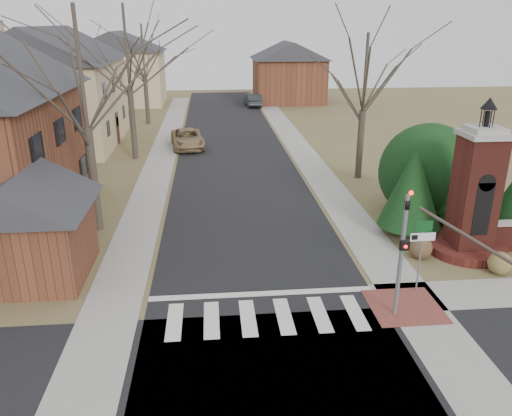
{
  "coord_description": "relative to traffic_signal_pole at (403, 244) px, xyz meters",
  "views": [
    {
      "loc": [
        -1.65,
        -13.27,
        9.15
      ],
      "look_at": [
        0.15,
        6.0,
        1.92
      ],
      "focal_mm": 35.0,
      "sensor_mm": 36.0,
      "label": 1
    }
  ],
  "objects": [
    {
      "name": "main_street",
      "position": [
        -4.3,
        21.43,
        -2.58
      ],
      "size": [
        8.0,
        70.0,
        0.01
      ],
      "primitive_type": "cube",
      "color": "black",
      "rests_on": "ground"
    },
    {
      "name": "brick_gate_monument",
      "position": [
        4.7,
        4.42,
        -0.42
      ],
      "size": [
        3.2,
        3.2,
        6.47
      ],
      "color": "maroon",
      "rests_on": "ground"
    },
    {
      "name": "stop_bar",
      "position": [
        -4.3,
        1.73,
        -2.58
      ],
      "size": [
        8.0,
        0.35,
        0.02
      ],
      "primitive_type": "cube",
      "color": "silver",
      "rests_on": "ground"
    },
    {
      "name": "house_stucco_left",
      "position": [
        -17.8,
        26.42,
        2.01
      ],
      "size": [
        9.8,
        12.8,
        9.28
      ],
      "color": "beige",
      "rests_on": "ground"
    },
    {
      "name": "sidewalk_left",
      "position": [
        -9.5,
        21.43,
        -2.58
      ],
      "size": [
        2.0,
        60.0,
        0.02
      ],
      "primitive_type": "cube",
      "color": "gray",
      "rests_on": "ground"
    },
    {
      "name": "curb_apron",
      "position": [
        0.5,
        0.43,
        -2.57
      ],
      "size": [
        2.4,
        2.4,
        0.02
      ],
      "primitive_type": "cube",
      "color": "brown",
      "rests_on": "ground"
    },
    {
      "name": "ground",
      "position": [
        -4.3,
        -0.57,
        -2.59
      ],
      "size": [
        120.0,
        120.0,
        0.0
      ],
      "primitive_type": "plane",
      "color": "brown",
      "rests_on": "ground"
    },
    {
      "name": "house_distant_right",
      "position": [
        3.69,
        47.42,
        1.06
      ],
      "size": [
        8.8,
        8.8,
        7.3
      ],
      "color": "brown",
      "rests_on": "ground"
    },
    {
      "name": "bare_tree_2",
      "position": [
        -11.8,
        34.43,
        4.44
      ],
      "size": [
        7.35,
        7.35,
        10.19
      ],
      "color": "#473D33",
      "rests_on": "ground"
    },
    {
      "name": "crosswalk_zone",
      "position": [
        -4.3,
        0.23,
        -2.58
      ],
      "size": [
        8.0,
        2.2,
        0.02
      ],
      "primitive_type": "cube",
      "color": "silver",
      "rests_on": "ground"
    },
    {
      "name": "evergreen_near",
      "position": [
        2.9,
        6.43,
        -0.29
      ],
      "size": [
        2.8,
        2.8,
        4.1
      ],
      "color": "#473D33",
      "rests_on": "ground"
    },
    {
      "name": "sign_post",
      "position": [
        1.29,
        1.41,
        -0.64
      ],
      "size": [
        0.9,
        0.07,
        2.75
      ],
      "color": "slate",
      "rests_on": "ground"
    },
    {
      "name": "distant_car",
      "position": [
        -0.9,
        44.14,
        -1.84
      ],
      "size": [
        1.84,
        4.61,
        1.49
      ],
      "primitive_type": "imported",
      "rotation": [
        0.0,
        0.0,
        3.2
      ],
      "color": "#2D3034",
      "rests_on": "ground"
    },
    {
      "name": "dry_shrub_right",
      "position": [
        5.0,
        2.43,
        -2.14
      ],
      "size": [
        0.9,
        0.9,
        0.9
      ],
      "primitive_type": "sphere",
      "color": "olive",
      "rests_on": "ground"
    },
    {
      "name": "bare_tree_0",
      "position": [
        -11.3,
        8.43,
        5.11
      ],
      "size": [
        8.05,
        8.05,
        11.15
      ],
      "color": "#473D33",
      "rests_on": "ground"
    },
    {
      "name": "bare_tree_1",
      "position": [
        -11.3,
        21.43,
        5.44
      ],
      "size": [
        8.4,
        8.4,
        11.64
      ],
      "color": "#473D33",
      "rests_on": "ground"
    },
    {
      "name": "evergreen_mid",
      "position": [
        6.2,
        7.63,
        0.01
      ],
      "size": [
        3.4,
        3.4,
        4.7
      ],
      "color": "#473D33",
      "rests_on": "ground"
    },
    {
      "name": "dry_shrub_left",
      "position": [
        2.5,
        4.03,
        -2.11
      ],
      "size": [
        0.95,
        0.95,
        0.95
      ],
      "primitive_type": "sphere",
      "color": "brown",
      "rests_on": "ground"
    },
    {
      "name": "traffic_signal_pole",
      "position": [
        0.0,
        0.0,
        0.0
      ],
      "size": [
        0.28,
        0.41,
        4.5
      ],
      "color": "slate",
      "rests_on": "ground"
    },
    {
      "name": "garage_left",
      "position": [
        -12.82,
        3.92,
        -0.35
      ],
      "size": [
        4.8,
        4.8,
        4.29
      ],
      "color": "brown",
      "rests_on": "ground"
    },
    {
      "name": "bare_tree_3",
      "position": [
        3.2,
        15.43,
        4.1
      ],
      "size": [
        7.0,
        7.0,
        9.7
      ],
      "color": "#473D33",
      "rests_on": "ground"
    },
    {
      "name": "house_distant_left",
      "position": [
        -16.31,
        47.42,
        1.66
      ],
      "size": [
        10.8,
        8.8,
        8.53
      ],
      "color": "beige",
      "rests_on": "ground"
    },
    {
      "name": "evergreen_mass",
      "position": [
        4.7,
        8.93,
        -0.19
      ],
      "size": [
        4.8,
        4.8,
        4.8
      ],
      "primitive_type": "sphere",
      "color": "black",
      "rests_on": "ground"
    },
    {
      "name": "cross_street",
      "position": [
        -4.3,
        -3.57,
        -2.58
      ],
      "size": [
        120.0,
        8.0,
        0.01
      ],
      "primitive_type": "cube",
      "color": "black",
      "rests_on": "ground"
    },
    {
      "name": "sidewalk_right_main",
      "position": [
        0.9,
        21.43,
        -2.58
      ],
      "size": [
        2.0,
        60.0,
        0.02
      ],
      "primitive_type": "cube",
      "color": "gray",
      "rests_on": "ground"
    },
    {
      "name": "pickup_truck",
      "position": [
        -7.7,
        24.38,
        -1.89
      ],
      "size": [
        2.92,
        5.29,
        1.4
      ],
      "primitive_type": "imported",
      "rotation": [
        0.0,
        0.0,
        0.12
      ],
      "color": "#997D53",
      "rests_on": "ground"
    }
  ]
}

